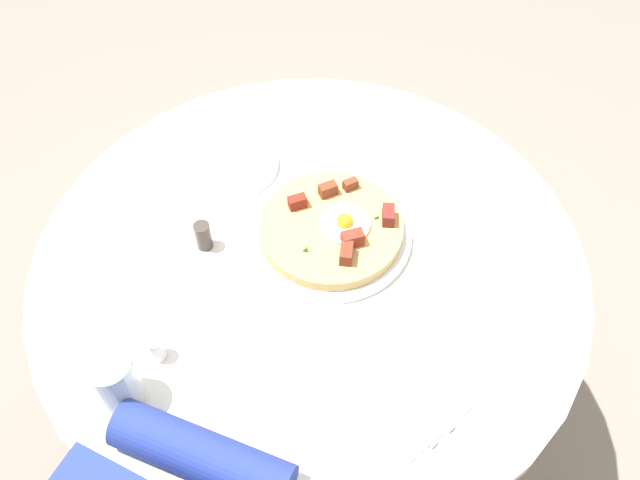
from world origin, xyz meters
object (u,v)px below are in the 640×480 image
at_px(dining_table, 310,312).
at_px(bread_plate, 234,165).
at_px(water_glass, 115,381).
at_px(pizza_plate, 331,234).
at_px(fork, 391,400).
at_px(salt_shaker, 156,348).
at_px(pepper_shaker, 203,236).
at_px(knife, 408,385).
at_px(breakfast_pizza, 332,227).

bearing_deg(dining_table, bread_plate, -120.03).
distance_m(bread_plate, water_glass, 0.49).
distance_m(pizza_plate, fork, 0.32).
xyz_separation_m(dining_table, fork, (0.18, 0.23, 0.18)).
bearing_deg(salt_shaker, pizza_plate, 157.24).
relative_size(water_glass, pepper_shaker, 1.89).
bearing_deg(pepper_shaker, pizza_plate, 121.55).
distance_m(fork, salt_shaker, 0.36).
bearing_deg(dining_table, pizza_plate, 167.68).
relative_size(pizza_plate, knife, 1.58).
bearing_deg(bread_plate, fork, 55.37).
bearing_deg(breakfast_pizza, knife, 47.19).
distance_m(salt_shaker, pepper_shaker, 0.22).
bearing_deg(dining_table, salt_shaker, -24.87).
relative_size(bread_plate, knife, 0.94).
bearing_deg(pepper_shaker, knife, 77.32).
height_order(dining_table, bread_plate, bread_plate).
bearing_deg(water_glass, fork, 115.04).
bearing_deg(bread_plate, pepper_shaker, 15.34).
bearing_deg(bread_plate, knife, 59.09).
bearing_deg(water_glass, bread_plate, -169.20).
xyz_separation_m(dining_table, bread_plate, (-0.13, -0.23, 0.18)).
relative_size(fork, knife, 1.00).
distance_m(dining_table, water_glass, 0.44).
distance_m(dining_table, breakfast_pizza, 0.21).
height_order(dining_table, breakfast_pizza, breakfast_pizza).
xyz_separation_m(dining_table, pizza_plate, (-0.06, 0.01, 0.18)).
distance_m(fork, water_glass, 0.40).
bearing_deg(knife, pepper_shaker, -169.01).
height_order(pizza_plate, salt_shaker, salt_shaker).
height_order(pizza_plate, water_glass, water_glass).
distance_m(dining_table, bread_plate, 0.32).
distance_m(dining_table, knife, 0.34).
bearing_deg(fork, pizza_plate, 155.26).
xyz_separation_m(breakfast_pizza, knife, (0.21, 0.23, -0.02)).
height_order(dining_table, water_glass, water_glass).
relative_size(dining_table, pizza_plate, 3.35).
xyz_separation_m(breakfast_pizza, bread_plate, (-0.07, -0.24, -0.02)).
distance_m(pizza_plate, water_glass, 0.44).
relative_size(breakfast_pizza, pepper_shaker, 4.52).
relative_size(dining_table, salt_shaker, 19.83).
height_order(fork, water_glass, water_glass).
height_order(pizza_plate, fork, pizza_plate).
relative_size(knife, salt_shaker, 3.74).
bearing_deg(breakfast_pizza, pizza_plate, -65.31).
bearing_deg(water_glass, dining_table, 159.16).
distance_m(dining_table, salt_shaker, 0.36).
height_order(fork, knife, same).
height_order(breakfast_pizza, water_glass, water_glass).
distance_m(bread_plate, knife, 0.55).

